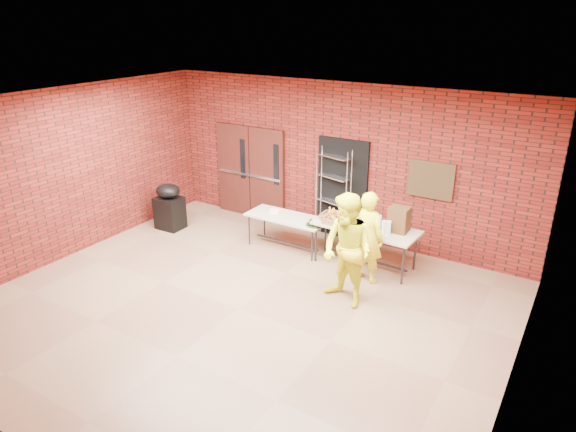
# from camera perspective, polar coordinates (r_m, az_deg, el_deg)

# --- Properties ---
(room) EXTENTS (8.08, 7.08, 3.28)m
(room) POSITION_cam_1_polar(r_m,az_deg,el_deg) (7.68, -5.90, -0.03)
(room) COLOR #835F47
(room) RESTS_ON ground
(double_doors) EXTENTS (1.78, 0.12, 2.10)m
(double_doors) POSITION_cam_1_polar(r_m,az_deg,el_deg) (11.70, -4.19, 4.88)
(double_doors) COLOR #3F1512
(double_doors) RESTS_ON room
(dark_doorway) EXTENTS (1.10, 0.06, 2.10)m
(dark_doorway) POSITION_cam_1_polar(r_m,az_deg,el_deg) (10.60, 6.03, 2.99)
(dark_doorway) COLOR black
(dark_doorway) RESTS_ON room
(bronze_plaque) EXTENTS (0.85, 0.04, 0.70)m
(bronze_plaque) POSITION_cam_1_polar(r_m,az_deg,el_deg) (9.84, 15.60, 3.88)
(bronze_plaque) COLOR #382B16
(bronze_plaque) RESTS_ON room
(wire_rack) EXTENTS (0.74, 0.41, 1.91)m
(wire_rack) POSITION_cam_1_polar(r_m,az_deg,el_deg) (10.56, 5.05, 2.42)
(wire_rack) COLOR silver
(wire_rack) RESTS_ON room
(table_left) EXTENTS (1.64, 0.69, 0.67)m
(table_left) POSITION_cam_1_polar(r_m,az_deg,el_deg) (10.15, -0.13, -0.35)
(table_left) COLOR tan
(table_left) RESTS_ON room
(table_right) EXTENTS (1.97, 0.91, 0.79)m
(table_right) POSITION_cam_1_polar(r_m,az_deg,el_deg) (9.49, 8.63, -1.52)
(table_right) COLOR tan
(table_right) RESTS_ON room
(basket_bananas) EXTENTS (0.42, 0.33, 0.13)m
(basket_bananas) POSITION_cam_1_polar(r_m,az_deg,el_deg) (9.70, 4.98, -0.03)
(basket_bananas) COLOR olive
(basket_bananas) RESTS_ON table_right
(basket_oranges) EXTENTS (0.40, 0.31, 0.13)m
(basket_oranges) POSITION_cam_1_polar(r_m,az_deg,el_deg) (9.61, 7.45, -0.36)
(basket_oranges) COLOR olive
(basket_oranges) RESTS_ON table_right
(basket_apples) EXTENTS (0.50, 0.39, 0.16)m
(basket_apples) POSITION_cam_1_polar(r_m,az_deg,el_deg) (9.51, 5.58, -0.44)
(basket_apples) COLOR olive
(basket_apples) RESTS_ON table_right
(muffin_tray) EXTENTS (0.38, 0.38, 0.09)m
(muffin_tray) POSITION_cam_1_polar(r_m,az_deg,el_deg) (9.71, 3.09, -0.79)
(muffin_tray) COLOR #154A13
(muffin_tray) RESTS_ON table_left
(napkin_box) EXTENTS (0.20, 0.13, 0.07)m
(napkin_box) POSITION_cam_1_polar(r_m,az_deg,el_deg) (10.31, -1.42, 0.54)
(napkin_box) COLOR white
(napkin_box) RESTS_ON table_left
(coffee_dispenser) EXTENTS (0.34, 0.31, 0.45)m
(coffee_dispenser) POSITION_cam_1_polar(r_m,az_deg,el_deg) (9.28, 12.22, -0.37)
(coffee_dispenser) COLOR #4F341B
(coffee_dispenser) RESTS_ON table_right
(cup_stack_front) EXTENTS (0.07, 0.07, 0.22)m
(cup_stack_front) POSITION_cam_1_polar(r_m,az_deg,el_deg) (9.22, 10.63, -1.16)
(cup_stack_front) COLOR white
(cup_stack_front) RESTS_ON table_right
(cup_stack_mid) EXTENTS (0.08, 0.08, 0.25)m
(cup_stack_mid) POSITION_cam_1_polar(r_m,az_deg,el_deg) (9.15, 11.11, -1.29)
(cup_stack_mid) COLOR white
(cup_stack_mid) RESTS_ON table_right
(cup_stack_back) EXTENTS (0.08, 0.08, 0.24)m
(cup_stack_back) POSITION_cam_1_polar(r_m,az_deg,el_deg) (9.38, 10.11, -0.65)
(cup_stack_back) COLOR white
(cup_stack_back) RESTS_ON table_right
(covered_grill) EXTENTS (0.57, 0.48, 1.02)m
(covered_grill) POSITION_cam_1_polar(r_m,az_deg,el_deg) (11.43, -13.06, 1.06)
(covered_grill) COLOR black
(covered_grill) RESTS_ON room
(volunteer_woman) EXTENTS (0.67, 0.52, 1.65)m
(volunteer_woman) POSITION_cam_1_polar(r_m,az_deg,el_deg) (8.95, 8.89, -2.31)
(volunteer_woman) COLOR #F9FD1C
(volunteer_woman) RESTS_ON room
(volunteer_man) EXTENTS (1.08, 0.96, 1.86)m
(volunteer_man) POSITION_cam_1_polar(r_m,az_deg,el_deg) (8.15, 6.63, -3.85)
(volunteer_man) COLOR #F9FD1C
(volunteer_man) RESTS_ON room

